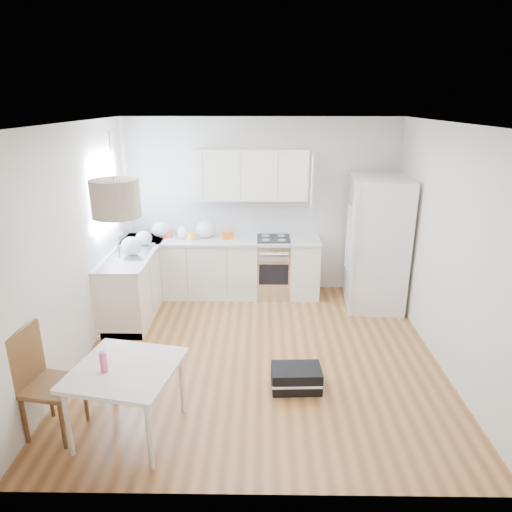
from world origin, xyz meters
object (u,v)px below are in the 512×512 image
Objects in this scene: refrigerator at (378,243)px; gym_bag at (296,378)px; dining_chair at (52,383)px; dining_table at (126,375)px.

refrigerator is 3.64× the size of gym_bag.
dining_chair is 1.98× the size of gym_bag.
dining_chair is 2.40m from gym_bag.
gym_bag is (2.26, 0.71, -0.40)m from dining_chair.
gym_bag is at bearing 35.53° from dining_table.
dining_table is 1.00× the size of dining_chair.
dining_chair is (-0.68, 0.00, -0.10)m from dining_table.
refrigerator is at bearing 49.15° from dining_chair.
refrigerator reaches higher than dining_table.
dining_table is at bearing -130.02° from refrigerator.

